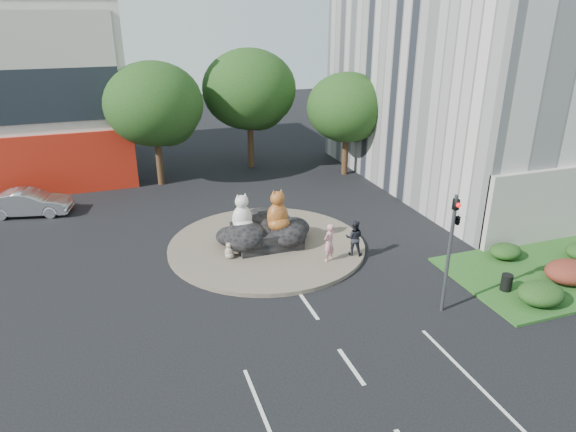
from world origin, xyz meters
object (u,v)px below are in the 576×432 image
at_px(pedestrian_dark, 354,238).
at_px(parked_car, 29,203).
at_px(cat_tabby, 278,210).
at_px(cat_white, 242,212).
at_px(litter_bin, 507,282).
at_px(kitten_calico, 229,250).
at_px(pedestrian_pink, 329,242).
at_px(kitten_white, 295,236).

bearing_deg(pedestrian_dark, parked_car, -6.64).
bearing_deg(cat_tabby, cat_white, 155.03).
relative_size(parked_car, litter_bin, 6.36).
distance_m(kitten_calico, pedestrian_dark, 6.07).
bearing_deg(pedestrian_dark, cat_tabby, -5.19).
height_order(pedestrian_pink, pedestrian_dark, pedestrian_pink).
relative_size(pedestrian_pink, pedestrian_dark, 1.05).
bearing_deg(cat_white, kitten_calico, -137.89).
distance_m(kitten_white, pedestrian_pink, 2.39).
relative_size(kitten_white, parked_car, 0.19).
relative_size(cat_tabby, parked_car, 0.45).
bearing_deg(pedestrian_pink, litter_bin, 111.22).
distance_m(cat_tabby, kitten_calico, 3.10).
xyz_separation_m(cat_tabby, kitten_white, (0.87, -0.19, -1.50)).
xyz_separation_m(kitten_calico, kitten_white, (3.51, 0.36, 0.03)).
bearing_deg(cat_tabby, pedestrian_pink, -62.62).
distance_m(cat_white, litter_bin, 12.47).
bearing_deg(parked_car, cat_tabby, -114.25).
height_order(cat_white, cat_tabby, cat_tabby).
height_order(kitten_white, litter_bin, kitten_white).
bearing_deg(kitten_calico, parked_car, 153.16).
xyz_separation_m(kitten_calico, litter_bin, (10.60, -6.73, -0.13)).
height_order(cat_white, kitten_calico, cat_white).
xyz_separation_m(pedestrian_pink, pedestrian_dark, (1.40, 0.16, -0.04)).
bearing_deg(cat_white, cat_tabby, -20.00).
relative_size(kitten_calico, litter_bin, 1.15).
height_order(cat_white, pedestrian_pink, cat_white).
bearing_deg(cat_tabby, pedestrian_dark, -44.28).
height_order(kitten_white, pedestrian_dark, pedestrian_dark).
bearing_deg(cat_white, parked_car, 136.25).
height_order(cat_tabby, pedestrian_dark, cat_tabby).
bearing_deg(pedestrian_pink, parked_car, -69.22).
xyz_separation_m(cat_tabby, pedestrian_pink, (1.78, -2.36, -1.02)).
bearing_deg(pedestrian_dark, litter_bin, 162.56).
bearing_deg(parked_car, litter_bin, -116.75).
relative_size(cat_tabby, pedestrian_dark, 1.18).
distance_m(cat_white, kitten_calico, 2.01).
bearing_deg(kitten_calico, litter_bin, -14.49).
xyz_separation_m(pedestrian_pink, litter_bin, (6.18, -4.92, -0.65)).
bearing_deg(pedestrian_pink, pedestrian_dark, 156.48).
xyz_separation_m(pedestrian_dark, litter_bin, (4.78, -5.09, -0.60)).
height_order(pedestrian_dark, litter_bin, pedestrian_dark).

